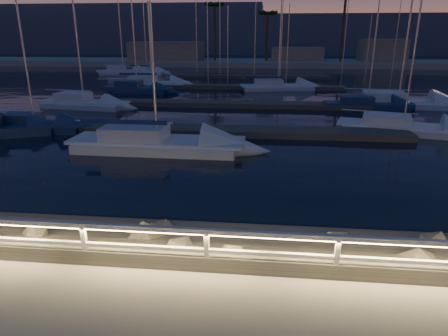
{
  "coord_description": "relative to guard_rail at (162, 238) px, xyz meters",
  "views": [
    {
      "loc": [
        2.28,
        -8.19,
        5.33
      ],
      "look_at": [
        0.99,
        4.0,
        1.21
      ],
      "focal_mm": 32.0,
      "sensor_mm": 36.0,
      "label": 1
    }
  ],
  "objects": [
    {
      "name": "ground",
      "position": [
        0.07,
        0.0,
        -0.77
      ],
      "size": [
        400.0,
        400.0,
        0.0
      ],
      "primitive_type": "plane",
      "color": "gray",
      "rests_on": "ground"
    },
    {
      "name": "harbor_water",
      "position": [
        0.07,
        31.22,
        -1.74
      ],
      "size": [
        400.0,
        440.0,
        0.6
      ],
      "color": "black",
      "rests_on": "ground"
    },
    {
      "name": "guard_rail",
      "position": [
        0.0,
        0.0,
        0.0
      ],
      "size": [
        44.11,
        0.12,
        1.06
      ],
      "color": "white",
      "rests_on": "ground"
    },
    {
      "name": "floating_docks",
      "position": [
        0.07,
        32.5,
        -1.17
      ],
      "size": [
        22.0,
        36.0,
        0.4
      ],
      "color": "#554E46",
      "rests_on": "ground"
    },
    {
      "name": "far_shore",
      "position": [
        -0.06,
        74.05,
        -0.48
      ],
      "size": [
        160.0,
        14.0,
        5.2
      ],
      "color": "gray",
      "rests_on": "ground"
    },
    {
      "name": "palm_left",
      "position": [
        -7.93,
        72.0,
        9.36
      ],
      "size": [
        3.0,
        3.0,
        11.2
      ],
      "color": "#513926",
      "rests_on": "ground"
    },
    {
      "name": "palm_center",
      "position": [
        2.07,
        73.0,
        8.01
      ],
      "size": [
        3.0,
        3.0,
        9.7
      ],
      "color": "#513926",
      "rests_on": "ground"
    },
    {
      "name": "palm_right",
      "position": [
        16.07,
        72.0,
        10.26
      ],
      "size": [
        3.0,
        3.0,
        12.2
      ],
      "color": "#513926",
      "rests_on": "ground"
    },
    {
      "name": "distant_hills",
      "position": [
        -22.06,
        133.69,
        3.96
      ],
      "size": [
        230.0,
        37.5,
        18.0
      ],
      "color": "#3D475E",
      "rests_on": "ground"
    },
    {
      "name": "sailboat_c",
      "position": [
        -3.65,
        12.01,
        -0.91
      ],
      "size": [
        9.33,
        3.01,
        15.69
      ],
      "rotation": [
        0.0,
        0.0,
        -0.02
      ],
      "color": "silver",
      "rests_on": "ground"
    },
    {
      "name": "sailboat_d",
      "position": [
        10.8,
        17.63,
        -0.97
      ],
      "size": [
        8.25,
        4.32,
        13.45
      ],
      "rotation": [
        0.0,
        0.0,
        -0.27
      ],
      "color": "silver",
      "rests_on": "ground"
    },
    {
      "name": "sailboat_e",
      "position": [
        -13.13,
        24.0,
        -0.92
      ],
      "size": [
        7.8,
        3.3,
        12.96
      ],
      "rotation": [
        0.0,
        0.0,
        -0.14
      ],
      "color": "silver",
      "rests_on": "ground"
    },
    {
      "name": "sailboat_f",
      "position": [
        -12.67,
        15.69,
        -0.96
      ],
      "size": [
        7.0,
        2.18,
        11.86
      ],
      "rotation": [
        0.0,
        0.0,
        0.01
      ],
      "color": "navy",
      "rests_on": "ground"
    },
    {
      "name": "sailboat_g",
      "position": [
        10.6,
        26.17,
        -0.98
      ],
      "size": [
        7.12,
        2.25,
        12.01
      ],
      "rotation": [
        0.0,
        0.0,
        0.01
      ],
      "color": "navy",
      "rests_on": "ground"
    },
    {
      "name": "sailboat_i",
      "position": [
        -11.61,
        33.69,
        -0.93
      ],
      "size": [
        7.52,
        3.05,
        12.52
      ],
      "rotation": [
        0.0,
        0.0,
        -0.12
      ],
      "color": "navy",
      "rests_on": "ground"
    },
    {
      "name": "sailboat_j",
      "position": [
        -11.33,
        38.34,
        -0.91
      ],
      "size": [
        8.64,
        2.86,
        14.56
      ],
      "rotation": [
        0.0,
        0.0,
        0.03
      ],
      "color": "silver",
      "rests_on": "ground"
    },
    {
      "name": "sailboat_k",
      "position": [
        3.38,
        37.25,
        -0.94
      ],
      "size": [
        8.62,
        3.91,
        14.14
      ],
      "rotation": [
        0.0,
        0.0,
        0.18
      ],
      "color": "silver",
      "rests_on": "ground"
    },
    {
      "name": "sailboat_l",
      "position": [
        13.36,
        27.49,
        -0.92
      ],
      "size": [
        9.72,
        3.93,
        15.98
      ],
      "rotation": [
        0.0,
        0.0,
        -0.12
      ],
      "color": "silver",
      "rests_on": "ground"
    },
    {
      "name": "sailboat_m",
      "position": [
        -20.14,
        53.36,
        -0.9
      ],
      "size": [
        8.28,
        5.02,
        13.75
      ],
      "rotation": [
        0.0,
        0.0,
        0.37
      ],
      "color": "silver",
      "rests_on": "ground"
    },
    {
      "name": "sailboat_n",
      "position": [
        -16.58,
        54.29,
        -0.97
      ],
      "size": [
        7.15,
        3.88,
        11.75
      ],
      "rotation": [
        0.0,
        0.0,
        -0.29
      ],
      "color": "silver",
      "rests_on": "ground"
    }
  ]
}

